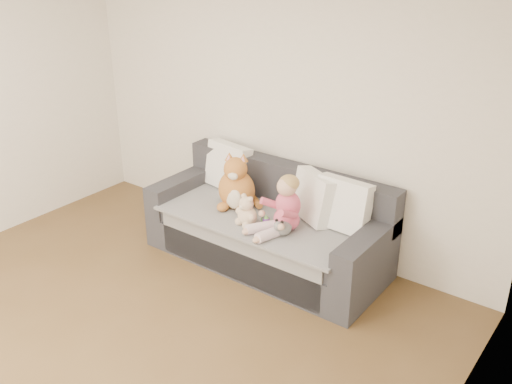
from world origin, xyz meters
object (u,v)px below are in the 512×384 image
Objects in this scene: toddler at (284,208)px; plush_cat at (236,187)px; sippy_cup at (266,221)px; teddy_bear at (246,213)px; sofa at (268,229)px.

toddler is 0.93× the size of plush_cat.
toddler is 0.21m from sippy_cup.
sippy_cup is at bearing -142.03° from toddler.
teddy_bear is (0.30, -0.24, -0.08)m from plush_cat.
sofa is at bearing 99.16° from teddy_bear.
teddy_bear is 2.65× the size of sippy_cup.
plush_cat is 5.01× the size of sippy_cup.
plush_cat reaches higher than sippy_cup.
sofa is 7.66× the size of teddy_bear.
toddler reaches higher than teddy_bear.
sofa is at bearing 120.94° from sippy_cup.
plush_cat is at bearing -170.05° from toddler.
teddy_bear is at bearing -62.28° from plush_cat.
sippy_cup is at bearing -59.06° from sofa.
sofa is 0.34m from sippy_cup.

